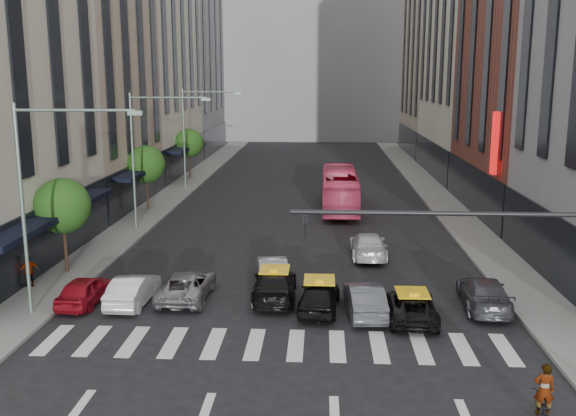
# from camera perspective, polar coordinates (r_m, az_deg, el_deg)

# --- Properties ---
(ground) EXTENTS (160.00, 160.00, 0.00)m
(ground) POSITION_cam_1_polar(r_m,az_deg,el_deg) (24.02, -0.92, -13.49)
(ground) COLOR black
(ground) RESTS_ON ground
(sidewalk_left) EXTENTS (3.00, 96.00, 0.15)m
(sidewalk_left) POSITION_cam_1_polar(r_m,az_deg,el_deg) (54.26, -10.92, 0.65)
(sidewalk_left) COLOR slate
(sidewalk_left) RESTS_ON ground
(sidewalk_right) EXTENTS (3.00, 96.00, 0.15)m
(sidewalk_right) POSITION_cam_1_polar(r_m,az_deg,el_deg) (53.61, 13.70, 0.40)
(sidewalk_right) COLOR slate
(sidewalk_right) RESTS_ON ground
(building_left_b) EXTENTS (8.00, 16.00, 24.00)m
(building_left_b) POSITION_cam_1_polar(r_m,az_deg,el_deg) (53.07, -17.88, 13.02)
(building_left_b) COLOR tan
(building_left_b) RESTS_ON ground
(building_left_d) EXTENTS (8.00, 18.00, 30.00)m
(building_left_d) POSITION_cam_1_polar(r_m,az_deg,el_deg) (88.79, -9.32, 14.56)
(building_left_d) COLOR gray
(building_left_d) RESTS_ON ground
(building_right_b) EXTENTS (8.00, 18.00, 26.00)m
(building_right_b) POSITION_cam_1_polar(r_m,az_deg,el_deg) (51.18, 21.29, 13.99)
(building_right_b) COLOR brown
(building_right_b) RESTS_ON ground
(building_right_d) EXTENTS (8.00, 18.00, 28.00)m
(building_right_d) POSITION_cam_1_polar(r_m,az_deg,el_deg) (88.15, 13.53, 13.77)
(building_right_d) COLOR tan
(building_right_d) RESTS_ON ground
(building_far) EXTENTS (30.00, 10.00, 36.00)m
(building_far) POSITION_cam_1_polar(r_m,az_deg,el_deg) (107.00, 2.29, 15.78)
(building_far) COLOR gray
(building_far) RESTS_ON ground
(tree_near) EXTENTS (2.88, 2.88, 4.95)m
(tree_near) POSITION_cam_1_polar(r_m,az_deg,el_deg) (35.00, -19.41, 0.18)
(tree_near) COLOR black
(tree_near) RESTS_ON sidewalk_left
(tree_mid) EXTENTS (2.88, 2.88, 4.95)m
(tree_mid) POSITION_cam_1_polar(r_m,az_deg,el_deg) (49.95, -12.50, 3.81)
(tree_mid) COLOR black
(tree_mid) RESTS_ON sidewalk_left
(tree_far) EXTENTS (2.88, 2.88, 4.95)m
(tree_far) POSITION_cam_1_polar(r_m,az_deg,el_deg) (65.40, -8.79, 5.73)
(tree_far) COLOR black
(tree_far) RESTS_ON sidewalk_left
(streetlamp_near) EXTENTS (5.38, 0.25, 9.00)m
(streetlamp_near) POSITION_cam_1_polar(r_m,az_deg,el_deg) (28.50, -20.97, 2.19)
(streetlamp_near) COLOR gray
(streetlamp_near) RESTS_ON sidewalk_left
(streetlamp_mid) EXTENTS (5.38, 0.25, 9.00)m
(streetlamp_mid) POSITION_cam_1_polar(r_m,az_deg,el_deg) (43.48, -12.48, 5.68)
(streetlamp_mid) COLOR gray
(streetlamp_mid) RESTS_ON sidewalk_left
(streetlamp_far) EXTENTS (5.38, 0.25, 9.00)m
(streetlamp_far) POSITION_cam_1_polar(r_m,az_deg,el_deg) (59.00, -8.36, 7.32)
(streetlamp_far) COLOR gray
(streetlamp_far) RESTS_ON sidewalk_left
(traffic_signal) EXTENTS (10.10, 0.20, 6.00)m
(traffic_signal) POSITION_cam_1_polar(r_m,az_deg,el_deg) (22.34, 18.99, -3.86)
(traffic_signal) COLOR black
(traffic_signal) RESTS_ON ground
(liberty_sign) EXTENTS (0.30, 0.70, 4.00)m
(liberty_sign) POSITION_cam_1_polar(r_m,az_deg,el_deg) (43.35, 17.90, 5.50)
(liberty_sign) COLOR red
(liberty_sign) RESTS_ON ground
(car_red) EXTENTS (1.69, 3.89, 1.31)m
(car_red) POSITION_cam_1_polar(r_m,az_deg,el_deg) (30.80, -17.64, -6.99)
(car_red) COLOR maroon
(car_red) RESTS_ON ground
(car_white_front) EXTENTS (1.60, 4.16, 1.35)m
(car_white_front) POSITION_cam_1_polar(r_m,az_deg,el_deg) (30.25, -13.61, -7.06)
(car_white_front) COLOR silver
(car_white_front) RESTS_ON ground
(car_silver) EXTENTS (2.24, 4.73, 1.30)m
(car_silver) POSITION_cam_1_polar(r_m,az_deg,el_deg) (30.44, -8.99, -6.79)
(car_silver) COLOR gray
(car_silver) RESTS_ON ground
(taxi_left) EXTENTS (2.12, 4.94, 1.42)m
(taxi_left) POSITION_cam_1_polar(r_m,az_deg,el_deg) (30.00, -1.19, -6.81)
(taxi_left) COLOR black
(taxi_left) RESTS_ON ground
(taxi_center) EXTENTS (2.03, 4.28, 1.41)m
(taxi_center) POSITION_cam_1_polar(r_m,az_deg,el_deg) (28.57, 2.79, -7.78)
(taxi_center) COLOR black
(taxi_center) RESTS_ON ground
(car_grey_mid) EXTENTS (1.79, 4.33, 1.39)m
(car_grey_mid) POSITION_cam_1_polar(r_m,az_deg,el_deg) (28.35, 6.82, -8.03)
(car_grey_mid) COLOR #474950
(car_grey_mid) RESTS_ON ground
(taxi_right) EXTENTS (2.14, 4.35, 1.19)m
(taxi_right) POSITION_cam_1_polar(r_m,az_deg,el_deg) (28.09, 10.95, -8.58)
(taxi_right) COLOR black
(taxi_right) RESTS_ON ground
(car_grey_curb) EXTENTS (2.29, 4.94, 1.40)m
(car_grey_curb) POSITION_cam_1_polar(r_m,az_deg,el_deg) (30.18, 17.02, -7.24)
(car_grey_curb) COLOR #3F4046
(car_grey_curb) RESTS_ON ground
(car_row2_left) EXTENTS (1.97, 4.23, 1.34)m
(car_row2_left) POSITION_cam_1_polar(r_m,az_deg,el_deg) (32.43, -1.41, -5.46)
(car_row2_left) COLOR #ABAAB0
(car_row2_left) RESTS_ON ground
(car_row2_right) EXTENTS (1.96, 4.82, 1.40)m
(car_row2_right) POSITION_cam_1_polar(r_m,az_deg,el_deg) (37.16, 7.14, -3.28)
(car_row2_right) COLOR silver
(car_row2_right) RESTS_ON ground
(bus) EXTENTS (2.67, 11.30, 3.14)m
(bus) POSITION_cam_1_polar(r_m,az_deg,el_deg) (50.06, 4.62, 1.66)
(bus) COLOR #F24775
(bus) RESTS_ON ground
(motorcycle) EXTENTS (0.75, 1.74, 0.89)m
(motorcycle) POSITION_cam_1_polar(r_m,az_deg,el_deg) (21.47, 21.69, -16.26)
(motorcycle) COLOR black
(motorcycle) RESTS_ON ground
(rider) EXTENTS (0.63, 0.45, 1.64)m
(rider) POSITION_cam_1_polar(r_m,az_deg,el_deg) (20.92, 21.95, -13.17)
(rider) COLOR gray
(rider) RESTS_ON motorcycle
(pedestrian_far) EXTENTS (0.95, 0.86, 1.56)m
(pedestrian_far) POSITION_cam_1_polar(r_m,az_deg,el_deg) (33.66, -22.02, -5.23)
(pedestrian_far) COLOR gray
(pedestrian_far) RESTS_ON sidewalk_left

